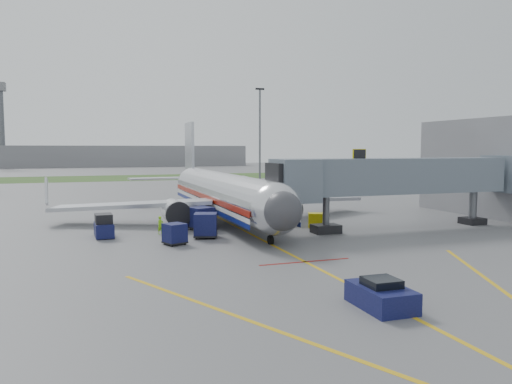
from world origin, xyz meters
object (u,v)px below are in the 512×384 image
object	(u,v)px
pushback_tug	(381,295)
ramp_worker	(160,225)
airliner	(223,193)
belt_loader	(208,222)
baggage_tug	(104,227)

from	to	relation	value
pushback_tug	ramp_worker	size ratio (longest dim) A/B	2.16
airliner	belt_loader	xyz separation A→B (m)	(-2.49, -4.12, -2.17)
belt_loader	baggage_tug	bearing A→B (deg)	-166.48
airliner	belt_loader	distance (m)	5.28
belt_loader	ramp_worker	xyz separation A→B (m)	(-4.46, -2.22, 0.26)
airliner	ramp_worker	size ratio (longest dim) A/B	24.28
ramp_worker	pushback_tug	bearing A→B (deg)	-106.91
baggage_tug	ramp_worker	world-z (taller)	baggage_tug
pushback_tug	ramp_worker	world-z (taller)	ramp_worker
baggage_tug	belt_loader	size ratio (longest dim) A/B	0.66
pushback_tug	airliner	bearing A→B (deg)	88.84
airliner	belt_loader	size ratio (longest dim) A/B	8.82
airliner	pushback_tug	bearing A→B (deg)	-91.16
pushback_tug	belt_loader	xyz separation A→B (m)	(-1.92, 24.28, -0.07)
baggage_tug	ramp_worker	xyz separation A→B (m)	(4.39, -0.09, -0.08)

